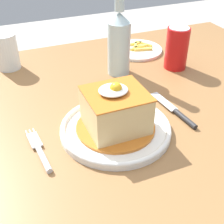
{
  "coord_description": "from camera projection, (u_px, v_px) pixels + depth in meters",
  "views": [
    {
      "loc": [
        -0.19,
        -0.6,
        1.17
      ],
      "look_at": [
        0.02,
        -0.09,
        0.79
      ],
      "focal_mm": 49.49,
      "sensor_mm": 36.0,
      "label": 1
    }
  ],
  "objects": [
    {
      "name": "dining_table",
      "position": [
        92.0,
        142.0,
        0.81
      ],
      "size": [
        1.35,
        0.84,
        0.75
      ],
      "color": "olive",
      "rests_on": "ground_plane"
    },
    {
      "name": "main_plate",
      "position": [
        116.0,
        128.0,
        0.67
      ],
      "size": [
        0.24,
        0.24,
        0.02
      ],
      "color": "white",
      "rests_on": "dining_table"
    },
    {
      "name": "sandwich_meal",
      "position": [
        116.0,
        111.0,
        0.65
      ],
      "size": [
        0.17,
        0.17,
        0.11
      ],
      "color": "#C66B23",
      "rests_on": "main_plate"
    },
    {
      "name": "fork",
      "position": [
        41.0,
        153.0,
        0.61
      ],
      "size": [
        0.03,
        0.14,
        0.01
      ],
      "color": "silver",
      "rests_on": "dining_table"
    },
    {
      "name": "knife",
      "position": [
        178.0,
        113.0,
        0.73
      ],
      "size": [
        0.03,
        0.17,
        0.01
      ],
      "color": "#262628",
      "rests_on": "dining_table"
    },
    {
      "name": "soda_can",
      "position": [
        177.0,
        48.0,
        0.9
      ],
      "size": [
        0.07,
        0.07,
        0.12
      ],
      "color": "red",
      "rests_on": "dining_table"
    },
    {
      "name": "beer_bottle_clear",
      "position": [
        119.0,
        40.0,
        0.85
      ],
      "size": [
        0.06,
        0.06,
        0.27
      ],
      "color": "#ADC6CC",
      "rests_on": "dining_table"
    },
    {
      "name": "drinking_glass",
      "position": [
        7.0,
        54.0,
        0.91
      ],
      "size": [
        0.07,
        0.07,
        0.1
      ],
      "color": "#3F2314",
      "rests_on": "dining_table"
    },
    {
      "name": "side_plate_fries",
      "position": [
        137.0,
        50.0,
        1.03
      ],
      "size": [
        0.17,
        0.17,
        0.02
      ],
      "color": "white",
      "rests_on": "dining_table"
    }
  ]
}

